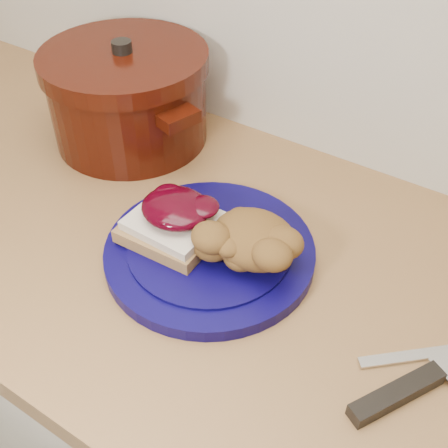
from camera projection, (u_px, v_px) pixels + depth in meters
The scene contains 8 objects.
base_cabinet at pixel (241, 439), 1.06m from camera, with size 4.00×0.60×0.86m, color beige.
plate at pixel (210, 252), 0.76m from camera, with size 0.28×0.28×0.02m, color #08043C.
sandwich at pixel (174, 220), 0.75m from camera, with size 0.12×0.11×0.06m.
stuffing_mound at pixel (254, 239), 0.72m from camera, with size 0.12×0.10×0.06m, color brown.
chef_knife at pixel (427, 378), 0.61m from camera, with size 0.18×0.29×0.02m.
butter_knife at pixel (434, 353), 0.64m from camera, with size 0.18×0.01×0.00m, color silver.
dutch_oven at pixel (128, 96), 0.93m from camera, with size 0.34×0.34×0.17m.
pepper_grinder at pixel (150, 89), 0.98m from camera, with size 0.07×0.07×0.13m.
Camera 1 is at (0.26, 1.05, 1.45)m, focal length 45.00 mm.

